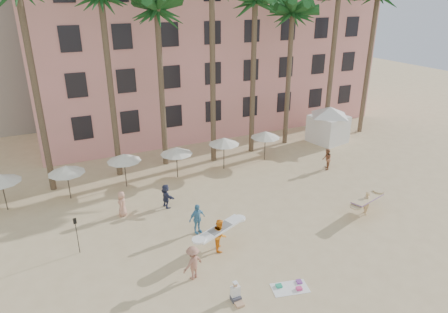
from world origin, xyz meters
The scene contains 11 objects.
ground centered at (0.00, 0.00, 0.00)m, with size 120.00×120.00×0.00m, color #D1B789.
pink_hotel centered at (7.00, 26.00, 8.00)m, with size 35.00×14.00×16.00m, color pink.
palm_row centered at (0.51, 15.00, 12.97)m, with size 44.40×5.40×16.30m.
umbrella_row centered at (-3.00, 12.50, 2.33)m, with size 22.50×2.70×2.73m.
cabana centered at (14.89, 13.99, 2.07)m, with size 5.30×5.30×3.50m.
beach_towel centered at (-0.19, -2.02, 0.03)m, with size 1.98×1.39×0.14m.
carrier_yellow centered at (8.33, 1.85, 0.93)m, with size 3.14×1.71×1.61m.
carrier_white centered at (-1.98, 2.42, 1.01)m, with size 3.18×1.71×1.90m.
beachgoers centered at (-1.23, 5.72, 0.89)m, with size 17.64×9.06×1.91m.
paddle centered at (-9.23, 5.44, 1.41)m, with size 0.18×0.04×2.23m.
seated_man centered at (-3.03, -1.64, 0.35)m, with size 0.44×0.77×1.00m.
Camera 1 is at (-9.90, -14.83, 13.46)m, focal length 32.00 mm.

